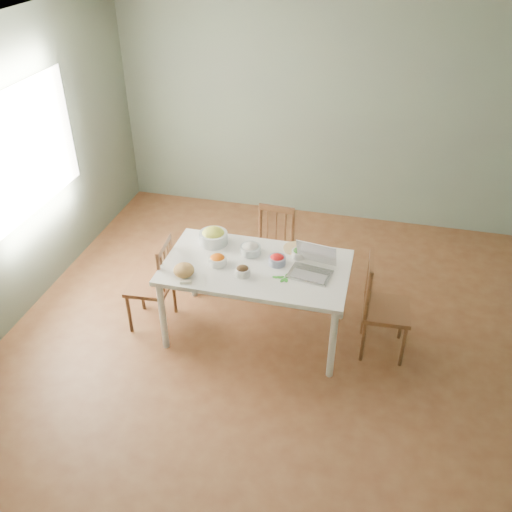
% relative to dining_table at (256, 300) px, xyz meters
% --- Properties ---
extents(floor, '(5.00, 5.00, 0.00)m').
position_rel_dining_table_xyz_m(floor, '(0.20, -0.03, -0.38)').
color(floor, brown).
rests_on(floor, ground).
extents(ceiling, '(5.00, 5.00, 0.00)m').
position_rel_dining_table_xyz_m(ceiling, '(0.20, -0.03, 2.32)').
color(ceiling, white).
rests_on(ceiling, ground).
extents(wall_back, '(5.00, 0.00, 2.70)m').
position_rel_dining_table_xyz_m(wall_back, '(0.20, 2.47, 0.97)').
color(wall_back, slate).
rests_on(wall_back, ground).
extents(wall_front, '(5.00, 0.00, 2.70)m').
position_rel_dining_table_xyz_m(wall_front, '(0.20, -2.53, 0.97)').
color(wall_front, slate).
rests_on(wall_front, ground).
extents(wall_left, '(0.00, 5.00, 2.70)m').
position_rel_dining_table_xyz_m(wall_left, '(-2.30, -0.03, 0.97)').
color(wall_left, slate).
rests_on(wall_left, ground).
extents(window_left, '(0.04, 1.60, 1.20)m').
position_rel_dining_table_xyz_m(window_left, '(-2.28, 0.27, 1.12)').
color(window_left, white).
rests_on(window_left, ground).
extents(dining_table, '(1.64, 0.92, 0.77)m').
position_rel_dining_table_xyz_m(dining_table, '(0.00, 0.00, 0.00)').
color(dining_table, white).
rests_on(dining_table, floor).
extents(chair_far, '(0.42, 0.40, 0.90)m').
position_rel_dining_table_xyz_m(chair_far, '(-0.01, 0.70, 0.07)').
color(chair_far, '#4C2B15').
rests_on(chair_far, floor).
extents(chair_left, '(0.42, 0.44, 0.93)m').
position_rel_dining_table_xyz_m(chair_left, '(-1.00, -0.10, 0.08)').
color(chair_left, '#4C2B15').
rests_on(chair_left, floor).
extents(chair_right, '(0.43, 0.45, 0.96)m').
position_rel_dining_table_xyz_m(chair_right, '(1.17, 0.05, 0.10)').
color(chair_right, '#4C2B15').
rests_on(chair_right, floor).
extents(bread_boule, '(0.19, 0.19, 0.12)m').
position_rel_dining_table_xyz_m(bread_boule, '(-0.56, -0.30, 0.44)').
color(bread_boule, '#B2804D').
rests_on(bread_boule, dining_table).
extents(butter_stick, '(0.10, 0.05, 0.03)m').
position_rel_dining_table_xyz_m(butter_stick, '(-0.51, -0.40, 0.40)').
color(butter_stick, '#F0E3C5').
rests_on(butter_stick, dining_table).
extents(bowl_squash, '(0.33, 0.33, 0.15)m').
position_rel_dining_table_xyz_m(bowl_squash, '(-0.47, 0.26, 0.46)').
color(bowl_squash, '#ECE252').
rests_on(bowl_squash, dining_table).
extents(bowl_carrot, '(0.16, 0.16, 0.09)m').
position_rel_dining_table_xyz_m(bowl_carrot, '(-0.34, -0.06, 0.43)').
color(bowl_carrot, '#DC6202').
rests_on(bowl_carrot, dining_table).
extents(bowl_onion, '(0.20, 0.20, 0.10)m').
position_rel_dining_table_xyz_m(bowl_onion, '(-0.10, 0.18, 0.43)').
color(bowl_onion, white).
rests_on(bowl_onion, dining_table).
extents(bowl_mushroom, '(0.17, 0.17, 0.09)m').
position_rel_dining_table_xyz_m(bowl_mushroom, '(-0.08, -0.17, 0.43)').
color(bowl_mushroom, black).
rests_on(bowl_mushroom, dining_table).
extents(bowl_redpep, '(0.18, 0.18, 0.09)m').
position_rel_dining_table_xyz_m(bowl_redpep, '(0.18, 0.07, 0.43)').
color(bowl_redpep, red).
rests_on(bowl_redpep, dining_table).
extents(bowl_broccoli, '(0.14, 0.14, 0.09)m').
position_rel_dining_table_xyz_m(bowl_broccoli, '(0.34, 0.23, 0.43)').
color(bowl_broccoli, '#244A18').
rests_on(bowl_broccoli, dining_table).
extents(flatbread, '(0.24, 0.24, 0.02)m').
position_rel_dining_table_xyz_m(flatbread, '(0.29, 0.34, 0.39)').
color(flatbread, '#D9C48A').
rests_on(flatbread, dining_table).
extents(basil_bunch, '(0.18, 0.18, 0.02)m').
position_rel_dining_table_xyz_m(basil_bunch, '(0.25, -0.13, 0.39)').
color(basil_bunch, '#147A12').
rests_on(basil_bunch, dining_table).
extents(laptop, '(0.40, 0.38, 0.24)m').
position_rel_dining_table_xyz_m(laptop, '(0.49, -0.03, 0.50)').
color(laptop, silver).
rests_on(laptop, dining_table).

